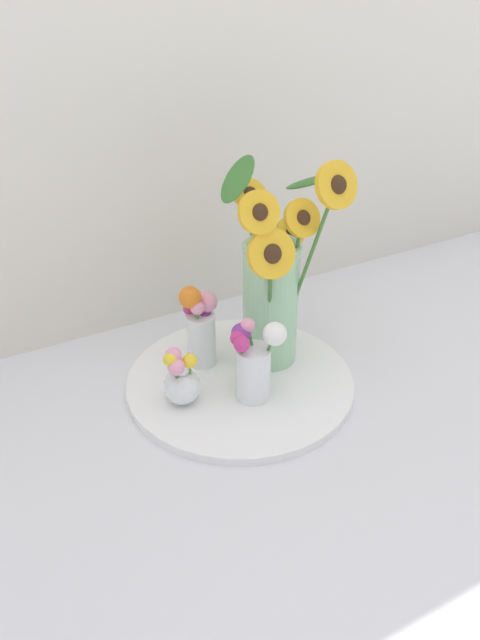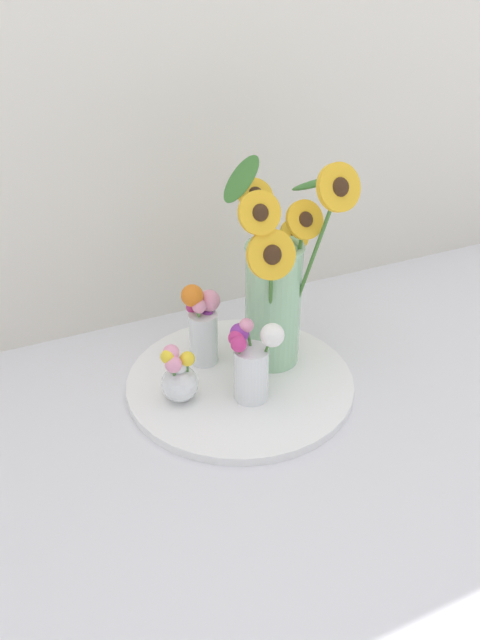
{
  "view_description": "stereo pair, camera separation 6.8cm",
  "coord_description": "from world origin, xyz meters",
  "px_view_note": "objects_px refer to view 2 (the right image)",
  "views": [
    {
      "loc": [
        -0.5,
        -0.81,
        0.76
      ],
      "look_at": [
        -0.03,
        0.06,
        0.15
      ],
      "focal_mm": 35.0,
      "sensor_mm": 36.0,
      "label": 1
    },
    {
      "loc": [
        -0.44,
        -0.84,
        0.76
      ],
      "look_at": [
        -0.03,
        0.06,
        0.15
      ],
      "focal_mm": 35.0,
      "sensor_mm": 36.0,
      "label": 2
    }
  ],
  "objects_px": {
    "vase_small_center": "(251,361)",
    "vase_bulb_right": "(179,377)",
    "serving_tray": "(240,382)",
    "mason_jar_sunflowers": "(276,287)",
    "vase_small_back": "(202,324)"
  },
  "relations": [
    {
      "from": "mason_jar_sunflowers",
      "to": "vase_bulb_right",
      "type": "distance_m",
      "value": 0.25
    },
    {
      "from": "mason_jar_sunflowers",
      "to": "vase_bulb_right",
      "type": "relative_size",
      "value": 3.49
    },
    {
      "from": "vase_bulb_right",
      "to": "vase_small_back",
      "type": "bearing_deg",
      "value": 48.79
    },
    {
      "from": "serving_tray",
      "to": "vase_bulb_right",
      "type": "relative_size",
      "value": 3.63
    },
    {
      "from": "serving_tray",
      "to": "vase_small_center",
      "type": "xyz_separation_m",
      "value": [
        -0.0,
        -0.06,
        0.09
      ]
    },
    {
      "from": "serving_tray",
      "to": "vase_small_center",
      "type": "bearing_deg",
      "value": -94.01
    },
    {
      "from": "mason_jar_sunflowers",
      "to": "vase_small_center",
      "type": "xyz_separation_m",
      "value": [
        -0.1,
        -0.09,
        -0.09
      ]
    },
    {
      "from": "mason_jar_sunflowers",
      "to": "vase_small_back",
      "type": "height_order",
      "value": "mason_jar_sunflowers"
    },
    {
      "from": "mason_jar_sunflowers",
      "to": "vase_small_center",
      "type": "bearing_deg",
      "value": -136.49
    },
    {
      "from": "vase_small_center",
      "to": "vase_bulb_right",
      "type": "xyz_separation_m",
      "value": [
        -0.13,
        0.05,
        -0.03
      ]
    },
    {
      "from": "mason_jar_sunflowers",
      "to": "serving_tray",
      "type": "bearing_deg",
      "value": -159.61
    },
    {
      "from": "vase_bulb_right",
      "to": "vase_small_back",
      "type": "distance_m",
      "value": 0.14
    },
    {
      "from": "vase_small_center",
      "to": "vase_bulb_right",
      "type": "bearing_deg",
      "value": 160.2
    },
    {
      "from": "serving_tray",
      "to": "mason_jar_sunflowers",
      "type": "distance_m",
      "value": 0.2
    },
    {
      "from": "mason_jar_sunflowers",
      "to": "vase_small_back",
      "type": "distance_m",
      "value": 0.17
    }
  ]
}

